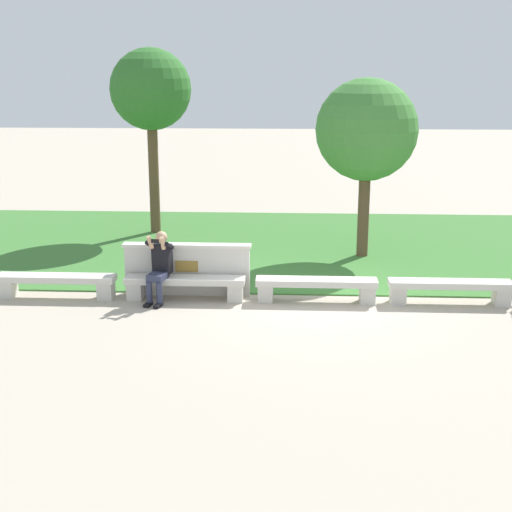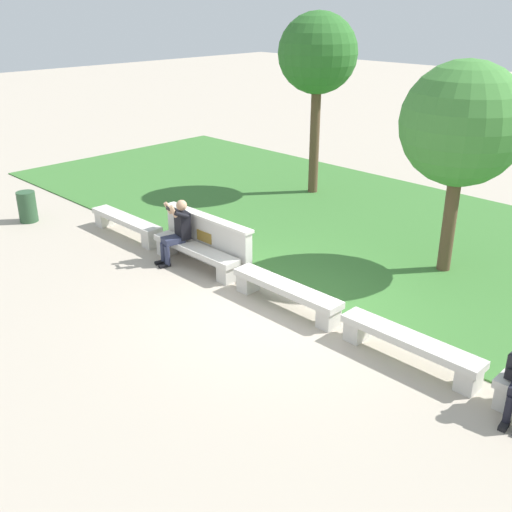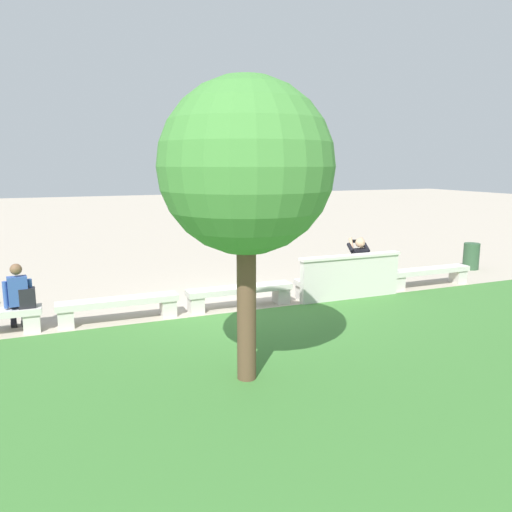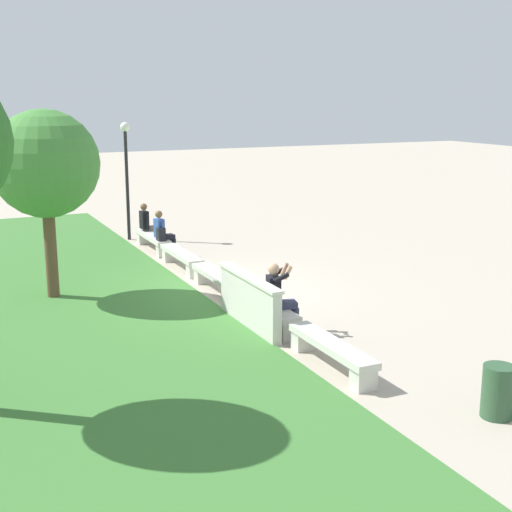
{
  "view_description": "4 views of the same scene",
  "coord_description": "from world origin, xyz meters",
  "px_view_note": "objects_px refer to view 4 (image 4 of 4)",
  "views": [
    {
      "loc": [
        -0.47,
        -12.8,
        4.25
      ],
      "look_at": [
        -1.12,
        -0.35,
        0.97
      ],
      "focal_mm": 50.0,
      "sensor_mm": 36.0,
      "label": 1
    },
    {
      "loc": [
        6.26,
        -7.01,
        5.02
      ],
      "look_at": [
        -0.23,
        -0.51,
        1.08
      ],
      "focal_mm": 42.0,
      "sensor_mm": 36.0,
      "label": 2
    },
    {
      "loc": [
        3.52,
        9.5,
        2.96
      ],
      "look_at": [
        -0.39,
        -0.07,
        1.06
      ],
      "focal_mm": 35.0,
      "sensor_mm": 36.0,
      "label": 3
    },
    {
      "loc": [
        -14.38,
        5.72,
        4.38
      ],
      "look_at": [
        -0.55,
        -0.7,
        0.9
      ],
      "focal_mm": 50.0,
      "sensor_mm": 36.0,
      "label": 4
    }
  ],
  "objects_px": {
    "bench_near": "(265,309)",
    "person_distant": "(163,231)",
    "lamp_post": "(126,163)",
    "person_companion": "(148,223)",
    "bench_far": "(181,257)",
    "person_photographer": "(280,293)",
    "backpack": "(161,234)",
    "trash_bin": "(498,392)",
    "bench_end": "(153,240)",
    "bench_mid": "(218,280)",
    "bench_main": "(331,350)",
    "tree_behind_wall": "(45,165)"
  },
  "relations": [
    {
      "from": "bench_far",
      "to": "person_photographer",
      "type": "height_order",
      "value": "person_photographer"
    },
    {
      "from": "bench_near",
      "to": "person_distant",
      "type": "xyz_separation_m",
      "value": [
        6.68,
        -0.07,
        0.36
      ]
    },
    {
      "from": "bench_end",
      "to": "lamp_post",
      "type": "relative_size",
      "value": 0.64
    },
    {
      "from": "bench_end",
      "to": "lamp_post",
      "type": "xyz_separation_m",
      "value": [
        1.78,
        0.22,
        2.04
      ]
    },
    {
      "from": "bench_main",
      "to": "tree_behind_wall",
      "type": "distance_m",
      "value": 7.48
    },
    {
      "from": "bench_main",
      "to": "lamp_post",
      "type": "distance_m",
      "value": 11.87
    },
    {
      "from": "bench_main",
      "to": "tree_behind_wall",
      "type": "height_order",
      "value": "tree_behind_wall"
    },
    {
      "from": "bench_near",
      "to": "person_distant",
      "type": "height_order",
      "value": "person_distant"
    },
    {
      "from": "bench_near",
      "to": "bench_far",
      "type": "height_order",
      "value": "same"
    },
    {
      "from": "bench_main",
      "to": "person_photographer",
      "type": "height_order",
      "value": "person_photographer"
    },
    {
      "from": "backpack",
      "to": "trash_bin",
      "type": "height_order",
      "value": "backpack"
    },
    {
      "from": "trash_bin",
      "to": "lamp_post",
      "type": "height_order",
      "value": "lamp_post"
    },
    {
      "from": "person_companion",
      "to": "lamp_post",
      "type": "distance_m",
      "value": 2.02
    },
    {
      "from": "bench_end",
      "to": "person_photographer",
      "type": "xyz_separation_m",
      "value": [
        -7.89,
        -0.08,
        0.43
      ]
    },
    {
      "from": "trash_bin",
      "to": "bench_near",
      "type": "bearing_deg",
      "value": 12.89
    },
    {
      "from": "person_distant",
      "to": "person_companion",
      "type": "xyz_separation_m",
      "value": [
        1.45,
        -0.0,
        0.0
      ]
    },
    {
      "from": "bench_near",
      "to": "bench_end",
      "type": "xyz_separation_m",
      "value": [
        7.44,
        0.0,
        0.0
      ]
    },
    {
      "from": "bench_mid",
      "to": "person_photographer",
      "type": "relative_size",
      "value": 1.72
    },
    {
      "from": "bench_mid",
      "to": "lamp_post",
      "type": "distance_m",
      "value": 7.04
    },
    {
      "from": "bench_mid",
      "to": "person_companion",
      "type": "xyz_separation_m",
      "value": [
        5.65,
        -0.07,
        0.36
      ]
    },
    {
      "from": "bench_main",
      "to": "bench_end",
      "type": "distance_m",
      "value": 9.91
    },
    {
      "from": "bench_near",
      "to": "trash_bin",
      "type": "distance_m",
      "value": 5.14
    },
    {
      "from": "person_distant",
      "to": "tree_behind_wall",
      "type": "bearing_deg",
      "value": 131.01
    },
    {
      "from": "bench_main",
      "to": "person_companion",
      "type": "bearing_deg",
      "value": -0.36
    },
    {
      "from": "person_photographer",
      "to": "lamp_post",
      "type": "distance_m",
      "value": 9.81
    },
    {
      "from": "bench_far",
      "to": "trash_bin",
      "type": "xyz_separation_m",
      "value": [
        -9.97,
        -1.15,
        0.07
      ]
    },
    {
      "from": "bench_main",
      "to": "backpack",
      "type": "bearing_deg",
      "value": 0.19
    },
    {
      "from": "lamp_post",
      "to": "bench_far",
      "type": "bearing_deg",
      "value": -177.06
    },
    {
      "from": "person_photographer",
      "to": "backpack",
      "type": "distance_m",
      "value": 6.98
    },
    {
      "from": "bench_far",
      "to": "bench_main",
      "type": "bearing_deg",
      "value": 180.0
    },
    {
      "from": "bench_near",
      "to": "person_photographer",
      "type": "distance_m",
      "value": 0.63
    },
    {
      "from": "tree_behind_wall",
      "to": "trash_bin",
      "type": "bearing_deg",
      "value": -152.23
    },
    {
      "from": "tree_behind_wall",
      "to": "bench_main",
      "type": "bearing_deg",
      "value": -150.88
    },
    {
      "from": "bench_mid",
      "to": "person_photographer",
      "type": "xyz_separation_m",
      "value": [
        -2.93,
        -0.08,
        0.43
      ]
    },
    {
      "from": "person_photographer",
      "to": "person_distant",
      "type": "distance_m",
      "value": 7.13
    },
    {
      "from": "bench_end",
      "to": "trash_bin",
      "type": "distance_m",
      "value": 12.5
    },
    {
      "from": "bench_near",
      "to": "person_photographer",
      "type": "relative_size",
      "value": 1.72
    },
    {
      "from": "person_distant",
      "to": "backpack",
      "type": "relative_size",
      "value": 2.94
    },
    {
      "from": "backpack",
      "to": "bench_far",
      "type": "bearing_deg",
      "value": -178.92
    },
    {
      "from": "lamp_post",
      "to": "person_companion",
      "type": "bearing_deg",
      "value": -165.34
    },
    {
      "from": "bench_near",
      "to": "bench_end",
      "type": "bearing_deg",
      "value": 0.0
    },
    {
      "from": "person_distant",
      "to": "bench_near",
      "type": "bearing_deg",
      "value": 179.44
    },
    {
      "from": "bench_near",
      "to": "bench_end",
      "type": "distance_m",
      "value": 7.44
    },
    {
      "from": "bench_main",
      "to": "bench_mid",
      "type": "bearing_deg",
      "value": 0.0
    },
    {
      "from": "bench_far",
      "to": "lamp_post",
      "type": "xyz_separation_m",
      "value": [
        4.26,
        0.22,
        2.04
      ]
    },
    {
      "from": "bench_main",
      "to": "person_distant",
      "type": "height_order",
      "value": "person_distant"
    },
    {
      "from": "bench_far",
      "to": "bench_near",
      "type": "bearing_deg",
      "value": 180.0
    },
    {
      "from": "bench_far",
      "to": "backpack",
      "type": "height_order",
      "value": "backpack"
    },
    {
      "from": "bench_far",
      "to": "person_companion",
      "type": "relative_size",
      "value": 1.8
    },
    {
      "from": "trash_bin",
      "to": "lamp_post",
      "type": "xyz_separation_m",
      "value": [
        14.23,
        1.37,
        1.98
      ]
    }
  ]
}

